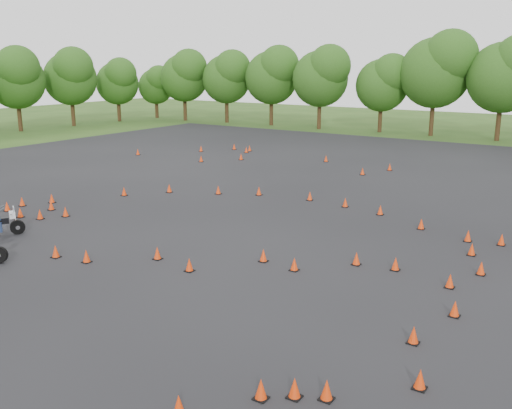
# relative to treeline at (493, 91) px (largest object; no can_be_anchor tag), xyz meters

# --- Properties ---
(ground) EXTENTS (140.00, 140.00, 0.00)m
(ground) POSITION_rel_treeline_xyz_m (-2.92, -35.52, -4.68)
(ground) COLOR #2D5119
(ground) RESTS_ON ground
(asphalt_pad) EXTENTS (62.00, 62.00, 0.00)m
(asphalt_pad) POSITION_rel_treeline_xyz_m (-2.92, -29.52, -4.68)
(asphalt_pad) COLOR black
(asphalt_pad) RESTS_ON ground
(treeline) EXTENTS (87.36, 32.36, 11.08)m
(treeline) POSITION_rel_treeline_xyz_m (0.00, 0.00, 0.00)
(treeline) COLOR #274E16
(treeline) RESTS_ON ground
(traffic_cones) EXTENTS (35.65, 32.86, 0.45)m
(traffic_cones) POSITION_rel_treeline_xyz_m (-2.96, -30.00, -4.45)
(traffic_cones) COLOR red
(traffic_cones) RESTS_ON asphalt_pad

